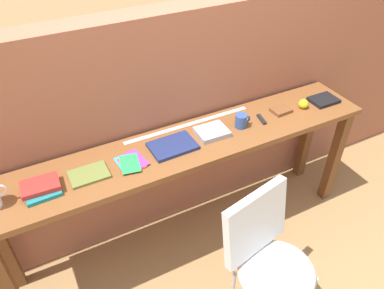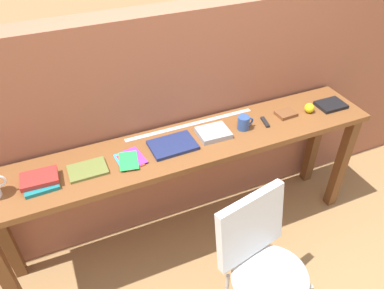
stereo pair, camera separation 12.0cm
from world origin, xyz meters
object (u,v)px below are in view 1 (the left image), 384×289
chair_white_moulded (269,255)px  sports_ball_small (303,104)px  book_stack_leftmost (41,188)px  pamphlet_pile_colourful (131,162)px  book_repair_rightmost (324,100)px  magazine_cycling (89,175)px  mug (241,121)px  book_open_centre (173,146)px  multitool_folded (262,119)px  leather_journal_brown (281,110)px

chair_white_moulded → sports_ball_small: 1.09m
book_stack_leftmost → pamphlet_pile_colourful: (0.50, -0.00, -0.02)m
pamphlet_pile_colourful → book_repair_rightmost: 1.45m
chair_white_moulded → magazine_cycling: size_ratio=4.22×
chair_white_moulded → pamphlet_pile_colourful: pamphlet_pile_colourful is taller
sports_ball_small → magazine_cycling: bearing=179.9°
magazine_cycling → book_repair_rightmost: size_ratio=1.10×
pamphlet_pile_colourful → mug: size_ratio=1.86×
book_open_centre → multitool_folded: size_ratio=2.50×
magazine_cycling → multitool_folded: bearing=0.4°
pamphlet_pile_colourful → sports_ball_small: 1.27m
book_repair_rightmost → leather_journal_brown: bearing=175.2°
mug → sports_ball_small: bearing=-1.1°
multitool_folded → book_repair_rightmost: 0.53m
magazine_cycling → book_repair_rightmost: 1.70m
book_open_centre → sports_ball_small: 0.99m
chair_white_moulded → sports_ball_small: bearing=42.8°
book_stack_leftmost → mug: mug is taller
pamphlet_pile_colourful → multitool_folded: bearing=0.7°
mug → leather_journal_brown: mug is taller
mug → chair_white_moulded: bearing=-109.0°
book_stack_leftmost → book_repair_rightmost: (1.95, 0.00, -0.01)m
magazine_cycling → pamphlet_pile_colourful: 0.24m
multitool_folded → chair_white_moulded: bearing=-120.0°
mug → multitool_folded: mug is taller
chair_white_moulded → mug: (0.24, 0.70, 0.40)m
chair_white_moulded → book_stack_leftmost: bearing=145.7°
chair_white_moulded → multitool_folded: multitool_folded is taller
chair_white_moulded → book_open_centre: (-0.24, 0.71, 0.36)m
leather_journal_brown → sports_ball_small: 0.17m
book_stack_leftmost → sports_ball_small: (1.76, 0.00, 0.01)m
leather_journal_brown → sports_ball_small: bearing=-13.3°
book_repair_rightmost → mug: bearing=179.5°
mug → book_repair_rightmost: (0.70, -0.01, -0.03)m
pamphlet_pile_colourful → mug: bearing=1.1°
magazine_cycling → mug: (1.00, 0.01, 0.04)m
magazine_cycling → multitool_folded: size_ratio=1.92×
book_stack_leftmost → magazine_cycling: bearing=1.2°
book_stack_leftmost → pamphlet_pile_colourful: bearing=-0.2°
book_stack_leftmost → book_open_centre: book_stack_leftmost is taller
leather_journal_brown → book_open_centre: bearing=178.2°
leather_journal_brown → mug: bearing=-179.3°
book_open_centre → book_repair_rightmost: 1.18m
book_stack_leftmost → sports_ball_small: sports_ball_small is taller
book_open_centre → book_repair_rightmost: book_repair_rightmost is taller
magazine_cycling → leather_journal_brown: size_ratio=1.63×
magazine_cycling → pamphlet_pile_colourful: magazine_cycling is taller
pamphlet_pile_colourful → book_open_centre: 0.27m
pamphlet_pile_colourful → leather_journal_brown: leather_journal_brown is taller
magazine_cycling → book_open_centre: book_open_centre is taller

